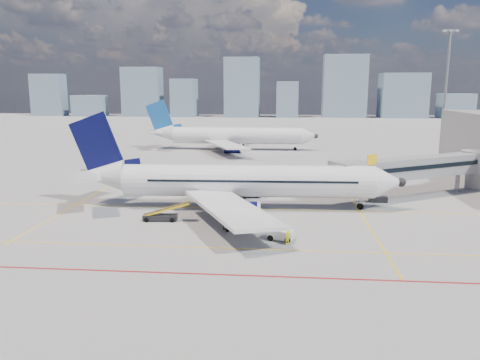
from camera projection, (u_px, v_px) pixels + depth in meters
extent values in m
plane|color=gray|center=(232.00, 228.00, 47.32)|extent=(420.00, 420.00, 0.00)
cube|color=#E9B20C|center=(239.00, 209.00, 55.14)|extent=(60.00, 0.18, 0.01)
cube|color=#E9B20C|center=(225.00, 248.00, 41.46)|extent=(80.00, 0.15, 0.01)
cube|color=#E9B20C|center=(369.00, 226.00, 48.05)|extent=(0.15, 28.00, 0.01)
cube|color=#E9B20C|center=(76.00, 205.00, 56.89)|extent=(0.15, 30.00, 0.01)
cube|color=maroon|center=(215.00, 274.00, 35.59)|extent=(90.00, 0.25, 0.01)
cube|color=gray|center=(416.00, 167.00, 60.41)|extent=(20.84, 13.93, 2.60)
cube|color=black|center=(416.00, 166.00, 60.38)|extent=(20.52, 13.82, 0.55)
cube|color=gray|center=(347.00, 174.00, 55.73)|extent=(4.49, 4.56, 3.00)
cube|color=black|center=(378.00, 199.00, 58.28)|extent=(2.20, 1.00, 0.70)
cylinder|color=gray|center=(379.00, 189.00, 58.02)|extent=(0.56, 0.56, 2.70)
cylinder|color=gray|center=(458.00, 177.00, 63.96)|extent=(0.60, 0.60, 3.90)
cylinder|color=gray|center=(476.00, 161.00, 65.28)|extent=(4.00, 4.00, 3.00)
cylinder|color=gray|center=(475.00, 175.00, 65.66)|extent=(2.40, 2.40, 3.90)
cube|color=#E9B20C|center=(372.00, 160.00, 54.94)|extent=(1.26, 0.82, 1.20)
cylinder|color=gray|center=(445.00, 96.00, 95.35)|extent=(0.56, 0.56, 25.00)
cube|color=gray|center=(451.00, 31.00, 92.91)|extent=(3.20, 0.40, 0.50)
cube|color=silver|center=(445.00, 31.00, 92.77)|extent=(0.60, 0.15, 0.35)
cube|color=silver|center=(451.00, 31.00, 92.67)|extent=(0.60, 0.15, 0.35)
cube|color=silver|center=(457.00, 31.00, 92.56)|extent=(0.60, 0.15, 0.35)
cube|color=slate|center=(49.00, 95.00, 241.06)|extent=(16.46, 8.07, 21.24)
cube|color=slate|center=(90.00, 106.00, 240.20)|extent=(15.21, 11.98, 10.55)
cube|color=slate|center=(143.00, 92.00, 236.43)|extent=(19.00, 11.08, 24.39)
cube|color=slate|center=(184.00, 98.00, 235.10)|extent=(11.56, 14.66, 18.65)
cube|color=slate|center=(242.00, 88.00, 231.58)|extent=(16.68, 15.79, 28.71)
cube|color=slate|center=(287.00, 99.00, 230.73)|extent=(10.53, 13.46, 17.30)
cube|color=slate|center=(344.00, 86.00, 227.10)|extent=(20.72, 10.90, 29.89)
cube|color=slate|center=(403.00, 96.00, 225.50)|extent=(21.51, 14.10, 21.16)
cube|color=slate|center=(456.00, 106.00, 224.24)|extent=(14.97, 11.87, 11.55)
cylinder|color=silver|center=(248.00, 181.00, 54.74)|extent=(29.28, 4.83, 3.79)
cone|color=silver|center=(389.00, 182.00, 53.89)|extent=(3.63, 3.91, 3.79)
sphere|color=black|center=(401.00, 182.00, 53.82)|extent=(1.11, 1.11, 1.07)
cone|color=silver|center=(100.00, 175.00, 55.57)|extent=(6.35, 4.01, 3.79)
cube|color=black|center=(379.00, 178.00, 53.85)|extent=(1.51, 1.51, 0.44)
cube|color=silver|center=(240.00, 176.00, 63.59)|extent=(10.69, 16.77, 0.56)
cube|color=silver|center=(230.00, 208.00, 46.45)|extent=(11.59, 16.63, 0.56)
cylinder|color=#070937|center=(246.00, 189.00, 60.73)|extent=(3.58, 2.36, 2.24)
cylinder|color=#070937|center=(242.00, 212.00, 49.68)|extent=(3.58, 2.36, 2.24)
cylinder|color=silver|center=(260.00, 190.00, 60.63)|extent=(0.42, 2.30, 2.29)
cylinder|color=silver|center=(259.00, 212.00, 49.58)|extent=(0.42, 2.30, 2.29)
cube|color=#070937|center=(98.00, 147.00, 54.92)|extent=(6.67, 0.55, 8.29)
cube|color=#070937|center=(118.00, 167.00, 55.25)|extent=(5.49, 0.49, 2.09)
cube|color=silver|center=(105.00, 168.00, 58.57)|extent=(4.60, 6.11, 0.21)
cube|color=silver|center=(86.00, 177.00, 52.47)|extent=(4.88, 6.16, 0.21)
cylinder|color=gray|center=(360.00, 202.00, 54.52)|extent=(0.29, 0.29, 1.80)
cylinder|color=black|center=(360.00, 206.00, 54.62)|extent=(0.77, 0.31, 0.76)
cylinder|color=gray|center=(241.00, 197.00, 57.75)|extent=(0.33, 0.33, 1.60)
cylinder|color=black|center=(241.00, 199.00, 57.81)|extent=(1.02, 0.69, 1.00)
cylinder|color=gray|center=(239.00, 207.00, 52.80)|extent=(0.33, 0.33, 1.60)
cylinder|color=black|center=(239.00, 209.00, 52.86)|extent=(1.02, 0.69, 1.00)
cube|color=black|center=(253.00, 175.00, 56.50)|extent=(23.90, 0.95, 0.25)
cube|color=black|center=(252.00, 181.00, 52.82)|extent=(23.90, 0.95, 0.25)
cylinder|color=silver|center=(237.00, 135.00, 107.51)|extent=(29.60, 3.88, 3.85)
cone|color=silver|center=(310.00, 136.00, 106.08)|extent=(3.56, 3.85, 3.85)
sphere|color=black|center=(316.00, 136.00, 105.96)|extent=(1.09, 1.09, 1.09)
cone|color=silver|center=(161.00, 132.00, 108.96)|extent=(6.32, 3.85, 3.85)
cube|color=black|center=(304.00, 134.00, 106.08)|extent=(1.48, 1.48, 0.44)
cube|color=silver|center=(235.00, 136.00, 116.52)|extent=(11.30, 16.96, 0.57)
cube|color=silver|center=(226.00, 144.00, 99.16)|extent=(11.33, 16.96, 0.57)
cylinder|color=#070937|center=(237.00, 143.00, 113.59)|extent=(3.55, 2.27, 2.27)
cylinder|color=#070937|center=(233.00, 148.00, 102.40)|extent=(3.55, 2.27, 2.27)
cylinder|color=silver|center=(245.00, 143.00, 113.42)|extent=(0.35, 2.33, 2.33)
cylinder|color=silver|center=(241.00, 149.00, 102.24)|extent=(0.35, 2.33, 2.33)
cube|color=#144A8E|center=(160.00, 118.00, 108.30)|extent=(6.76, 0.32, 8.41)
cube|color=#144A8E|center=(170.00, 128.00, 108.55)|extent=(5.57, 0.30, 2.12)
cube|color=silver|center=(162.00, 130.00, 112.01)|extent=(4.81, 6.23, 0.22)
cube|color=silver|center=(155.00, 132.00, 105.84)|extent=(4.82, 6.23, 0.22)
cylinder|color=black|center=(234.00, 146.00, 110.64)|extent=(1.00, 0.65, 1.00)
cylinder|color=black|center=(232.00, 149.00, 105.63)|extent=(1.00, 0.65, 1.00)
cylinder|color=black|center=(295.00, 149.00, 106.92)|extent=(0.76, 0.28, 0.76)
cube|color=silver|center=(281.00, 234.00, 43.58)|extent=(2.50, 1.78, 0.82)
cube|color=silver|center=(277.00, 227.00, 43.60)|extent=(1.30, 1.41, 0.62)
cube|color=black|center=(277.00, 225.00, 43.56)|extent=(1.19, 1.33, 0.36)
cylinder|color=black|center=(270.00, 238.00, 43.39)|extent=(0.61, 0.37, 0.58)
cylinder|color=black|center=(274.00, 234.00, 44.43)|extent=(0.61, 0.37, 0.58)
cylinder|color=black|center=(288.00, 240.00, 42.83)|extent=(0.61, 0.37, 0.58)
cylinder|color=black|center=(291.00, 236.00, 43.87)|extent=(0.61, 0.37, 0.58)
cube|color=black|center=(242.00, 226.00, 46.86)|extent=(3.97, 2.17, 0.19)
cube|color=silver|center=(232.00, 218.00, 46.65)|extent=(1.82, 1.78, 1.63)
cube|color=silver|center=(251.00, 217.00, 46.73)|extent=(1.82, 1.78, 1.63)
cylinder|color=black|center=(227.00, 230.00, 46.11)|extent=(0.35, 0.19, 0.34)
cylinder|color=black|center=(227.00, 226.00, 47.56)|extent=(0.35, 0.19, 0.34)
cylinder|color=black|center=(257.00, 230.00, 46.24)|extent=(0.35, 0.19, 0.34)
cylinder|color=black|center=(256.00, 226.00, 47.68)|extent=(0.35, 0.19, 0.34)
cube|color=black|center=(160.00, 217.00, 49.99)|extent=(3.65, 1.52, 0.60)
cube|color=black|center=(166.00, 209.00, 49.80)|extent=(5.15, 1.20, 1.57)
cube|color=#E9B20C|center=(167.00, 208.00, 50.26)|extent=(5.12, 0.42, 1.63)
cube|color=#E9B20C|center=(166.00, 210.00, 49.34)|extent=(5.12, 0.42, 1.63)
cylinder|color=black|center=(146.00, 220.00, 49.46)|extent=(0.52, 0.24, 0.51)
cylinder|color=black|center=(149.00, 217.00, 50.63)|extent=(0.52, 0.24, 0.51)
cylinder|color=black|center=(172.00, 220.00, 49.40)|extent=(0.52, 0.24, 0.51)
cylinder|color=black|center=(174.00, 217.00, 50.57)|extent=(0.52, 0.24, 0.51)
imported|color=yellow|center=(288.00, 235.00, 42.29)|extent=(0.73, 0.81, 1.85)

